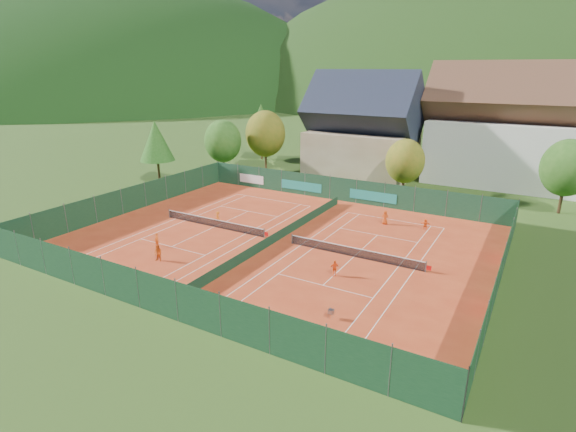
# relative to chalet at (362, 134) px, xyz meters

# --- Properties ---
(ground) EXTENTS (600.00, 600.00, 0.00)m
(ground) POSITION_rel_chalet_xyz_m (3.00, -30.00, -6.64)
(ground) COLOR #2A4917
(ground) RESTS_ON ground
(clay_pad) EXTENTS (40.00, 32.00, 0.01)m
(clay_pad) POSITION_rel_chalet_xyz_m (3.00, -30.00, -6.62)
(clay_pad) COLOR #B6391A
(clay_pad) RESTS_ON ground
(court_markings_left) EXTENTS (11.03, 23.83, 0.00)m
(court_markings_left) POSITION_rel_chalet_xyz_m (-5.00, -30.00, -6.61)
(court_markings_left) COLOR white
(court_markings_left) RESTS_ON ground
(court_markings_right) EXTENTS (11.03, 23.83, 0.00)m
(court_markings_right) POSITION_rel_chalet_xyz_m (11.00, -30.00, -6.61)
(court_markings_right) COLOR white
(court_markings_right) RESTS_ON ground
(tennis_net_left) EXTENTS (13.30, 0.10, 1.02)m
(tennis_net_left) POSITION_rel_chalet_xyz_m (-4.85, -30.00, -6.12)
(tennis_net_left) COLOR #59595B
(tennis_net_left) RESTS_ON ground
(tennis_net_right) EXTENTS (13.30, 0.10, 1.02)m
(tennis_net_right) POSITION_rel_chalet_xyz_m (11.15, -30.00, -6.12)
(tennis_net_right) COLOR #59595B
(tennis_net_right) RESTS_ON ground
(court_divider) EXTENTS (0.03, 28.80, 1.00)m
(court_divider) POSITION_rel_chalet_xyz_m (3.00, -30.00, -6.12)
(court_divider) COLOR #133520
(court_divider) RESTS_ON ground
(fence_north) EXTENTS (40.00, 0.10, 3.00)m
(fence_north) POSITION_rel_chalet_xyz_m (2.54, -14.01, -5.16)
(fence_north) COLOR #153A24
(fence_north) RESTS_ON ground
(fence_south) EXTENTS (40.00, 0.04, 3.00)m
(fence_south) POSITION_rel_chalet_xyz_m (3.00, -46.00, -5.12)
(fence_south) COLOR #13341C
(fence_south) RESTS_ON ground
(fence_west) EXTENTS (0.04, 32.00, 3.00)m
(fence_west) POSITION_rel_chalet_xyz_m (-17.00, -30.00, -5.12)
(fence_west) COLOR #153B21
(fence_west) RESTS_ON ground
(fence_east) EXTENTS (0.09, 32.00, 3.00)m
(fence_east) POSITION_rel_chalet_xyz_m (23.00, -29.95, -5.14)
(fence_east) COLOR #13341A
(fence_east) RESTS_ON ground
(chalet) EXTENTS (16.20, 12.00, 16.00)m
(chalet) POSITION_rel_chalet_xyz_m (0.00, 0.00, 0.00)
(chalet) COLOR tan
(chalet) RESTS_ON ground
(hotel_block_a) EXTENTS (21.60, 11.00, 17.25)m
(hotel_block_a) POSITION_rel_chalet_xyz_m (19.00, 6.00, 0.76)
(hotel_block_a) COLOR silver
(hotel_block_a) RESTS_ON ground
(tree_west_front) EXTENTS (5.72, 5.72, 8.69)m
(tree_west_front) POSITION_rel_chalet_xyz_m (-19.00, -10.00, -1.23)
(tree_west_front) COLOR #4A2A1A
(tree_west_front) RESTS_ON ground
(tree_west_mid) EXTENTS (6.44, 6.44, 9.78)m
(tree_west_mid) POSITION_rel_chalet_xyz_m (-15.00, -4.00, -0.56)
(tree_west_mid) COLOR #4C301B
(tree_west_mid) RESTS_ON ground
(tree_west_back) EXTENTS (5.60, 5.60, 10.00)m
(tree_west_back) POSITION_rel_chalet_xyz_m (-21.00, 4.00, 0.11)
(tree_west_back) COLOR #422D17
(tree_west_back) RESTS_ON ground
(tree_center) EXTENTS (5.01, 5.01, 7.60)m
(tree_center) POSITION_rel_chalet_xyz_m (9.00, -8.00, -1.91)
(tree_center) COLOR #4C2B1B
(tree_center) RESTS_ON ground
(tree_east_front) EXTENTS (5.72, 5.72, 8.69)m
(tree_east_front) POSITION_rel_chalet_xyz_m (27.00, -6.00, -1.23)
(tree_east_front) COLOR #402A17
(tree_east_front) RESTS_ON ground
(tree_west_side) EXTENTS (5.04, 5.04, 9.00)m
(tree_west_side) POSITION_rel_chalet_xyz_m (-25.00, -18.00, -0.56)
(tree_west_side) COLOR #442B18
(tree_west_side) RESTS_ON ground
(mountain_backdrop) EXTENTS (820.00, 530.00, 242.00)m
(mountain_backdrop) POSITION_rel_chalet_xyz_m (31.54, 203.48, -46.26)
(mountain_backdrop) COLOR black
(mountain_backdrop) RESTS_ON ground
(ball_hopper) EXTENTS (0.34, 0.34, 0.80)m
(ball_hopper) POSITION_rel_chalet_xyz_m (13.59, -40.57, -6.07)
(ball_hopper) COLOR slate
(ball_hopper) RESTS_ON ground
(loose_ball_0) EXTENTS (0.07, 0.07, 0.07)m
(loose_ball_0) POSITION_rel_chalet_xyz_m (-8.69, -36.82, -6.59)
(loose_ball_0) COLOR #CCD833
(loose_ball_0) RESTS_ON ground
(loose_ball_1) EXTENTS (0.07, 0.07, 0.07)m
(loose_ball_1) POSITION_rel_chalet_xyz_m (6.47, -38.42, -6.59)
(loose_ball_1) COLOR #CCD833
(loose_ball_1) RESTS_ON ground
(loose_ball_2) EXTENTS (0.07, 0.07, 0.07)m
(loose_ball_2) POSITION_rel_chalet_xyz_m (5.06, -28.86, -6.59)
(loose_ball_2) COLOR #CCD833
(loose_ball_2) RESTS_ON ground
(player_left_near) EXTENTS (0.50, 0.34, 1.32)m
(player_left_near) POSITION_rel_chalet_xyz_m (-6.24, -36.99, -5.96)
(player_left_near) COLOR #E05413
(player_left_near) RESTS_ON ground
(player_left_mid) EXTENTS (0.81, 0.66, 1.54)m
(player_left_mid) POSITION_rel_chalet_xyz_m (-3.59, -39.44, -5.85)
(player_left_mid) COLOR #D95213
(player_left_mid) RESTS_ON ground
(player_left_far) EXTENTS (0.89, 0.68, 1.22)m
(player_left_far) POSITION_rel_chalet_xyz_m (-5.62, -28.50, -6.01)
(player_left_far) COLOR orange
(player_left_far) RESTS_ON ground
(player_right_near) EXTENTS (0.83, 0.78, 1.37)m
(player_right_near) POSITION_rel_chalet_xyz_m (11.05, -34.39, -5.94)
(player_right_near) COLOR #FD5516
(player_right_near) RESTS_ON ground
(player_right_far_a) EXTENTS (0.88, 0.72, 1.56)m
(player_right_far_a) POSITION_rel_chalet_xyz_m (10.56, -19.98, -5.85)
(player_right_far_a) COLOR #CA4111
(player_right_far_a) RESTS_ON ground
(player_right_far_b) EXTENTS (1.14, 0.54, 1.18)m
(player_right_far_b) POSITION_rel_chalet_xyz_m (14.79, -19.52, -6.03)
(player_right_far_b) COLOR #FC5716
(player_right_far_b) RESTS_ON ground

